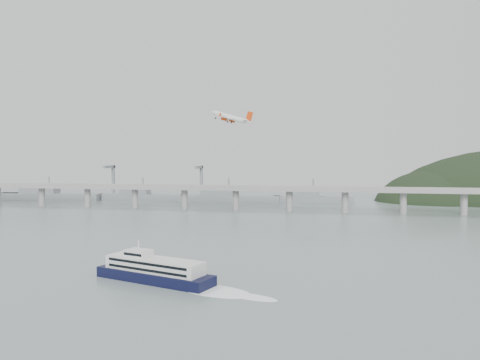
# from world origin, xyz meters

# --- Properties ---
(ground) EXTENTS (900.00, 900.00, 0.00)m
(ground) POSITION_xyz_m (0.00, 0.00, 0.00)
(ground) COLOR slate
(ground) RESTS_ON ground
(bridge) EXTENTS (800.00, 22.00, 23.90)m
(bridge) POSITION_xyz_m (-1.15, 200.00, 17.65)
(bridge) COLOR gray
(bridge) RESTS_ON ground
(distant_fleet) EXTENTS (453.00, 60.90, 40.00)m
(distant_fleet) POSITION_xyz_m (-155.36, 265.08, 6.22)
(distant_fleet) COLOR slate
(distant_fleet) RESTS_ON ground
(ferry) EXTENTS (82.93, 35.76, 16.19)m
(ferry) POSITION_xyz_m (-16.45, -50.07, 4.39)
(ferry) COLOR black
(ferry) RESTS_ON ground
(airliner) EXTENTS (33.68, 31.50, 12.18)m
(airliner) POSITION_xyz_m (-13.14, 90.98, 77.55)
(airliner) COLOR white
(airliner) RESTS_ON ground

